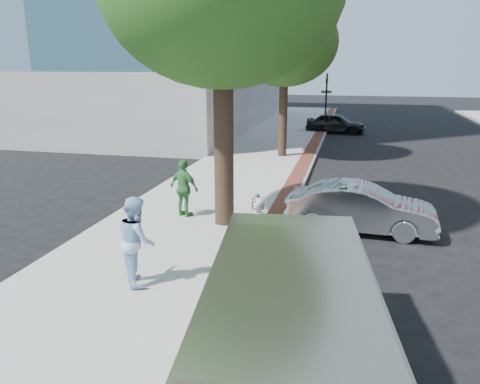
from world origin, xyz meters
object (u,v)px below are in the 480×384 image
(van, at_px, (290,326))
(parking_meter, at_px, (256,212))
(person_officer, at_px, (137,240))
(person_green, at_px, (184,188))
(sedan_silver, at_px, (361,208))
(bg_car, at_px, (336,123))
(person_gray, at_px, (257,234))

(van, bearing_deg, parking_meter, 99.88)
(person_officer, relative_size, person_green, 1.07)
(person_green, xyz_separation_m, van, (3.90, -6.70, 0.12))
(sedan_silver, height_order, bg_car, sedan_silver)
(parking_meter, distance_m, person_green, 3.52)
(person_gray, relative_size, person_officer, 0.89)
(parking_meter, relative_size, bg_car, 0.39)
(sedan_silver, xyz_separation_m, bg_car, (-1.39, 18.81, -0.00))
(parking_meter, bearing_deg, bg_car, 87.52)
(person_officer, bearing_deg, person_gray, -96.48)
(person_green, bearing_deg, person_gray, 152.65)
(person_gray, bearing_deg, van, -9.88)
(person_officer, height_order, bg_car, person_officer)
(parking_meter, bearing_deg, person_gray, -75.94)
(parking_meter, xyz_separation_m, person_gray, (0.16, -0.64, -0.27))
(person_gray, height_order, bg_car, person_gray)
(person_officer, distance_m, sedan_silver, 6.27)
(person_gray, bearing_deg, parking_meter, 166.50)
(person_officer, xyz_separation_m, bg_car, (2.95, 23.32, -0.39))
(sedan_silver, xyz_separation_m, van, (-0.99, -7.01, 0.45))
(person_gray, relative_size, bg_car, 0.42)
(parking_meter, height_order, person_officer, person_officer)
(person_green, relative_size, bg_car, 0.44)
(person_gray, xyz_separation_m, sedan_silver, (2.16, 3.35, -0.29))
(person_green, bearing_deg, parking_meter, 157.71)
(parking_meter, relative_size, sedan_silver, 0.37)
(van, bearing_deg, person_officer, 135.98)
(person_officer, height_order, sedan_silver, person_officer)
(sedan_silver, bearing_deg, person_green, 97.44)
(parking_meter, xyz_separation_m, person_officer, (-2.02, -1.80, -0.17))
(parking_meter, distance_m, person_officer, 2.72)
(person_gray, xyz_separation_m, van, (1.17, -3.66, 0.16))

